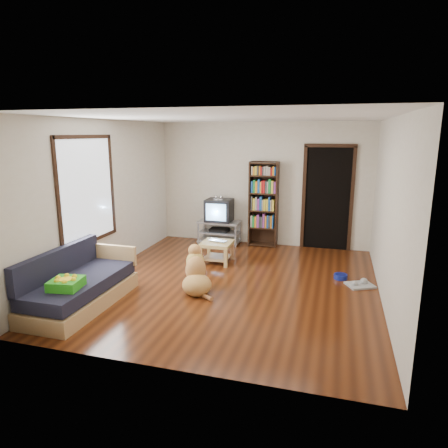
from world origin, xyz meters
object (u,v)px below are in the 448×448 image
(sofa, at_px, (79,287))
(grey_rag, at_px, (360,285))
(green_cushion, at_px, (66,284))
(tv_stand, at_px, (219,231))
(bookshelf, at_px, (264,200))
(coffee_table, at_px, (217,248))
(dog_bowl, at_px, (340,276))
(dog, at_px, (196,274))
(laptop, at_px, (216,242))
(crt_tv, at_px, (220,210))

(sofa, bearing_deg, grey_rag, 25.43)
(green_cushion, distance_m, tv_stand, 4.14)
(bookshelf, xyz_separation_m, coffee_table, (-0.61, -1.39, -0.72))
(dog_bowl, xyz_separation_m, dog, (-2.14, -1.13, 0.22))
(bookshelf, relative_size, coffee_table, 3.27)
(bookshelf, bearing_deg, sofa, -117.32)
(sofa, bearing_deg, bookshelf, 62.68)
(laptop, xyz_separation_m, coffee_table, (-0.00, 0.03, -0.13))
(green_cushion, distance_m, coffee_table, 3.01)
(green_cushion, xyz_separation_m, bookshelf, (1.80, 4.14, 0.52))
(grey_rag, xyz_separation_m, dog, (-2.44, -0.88, 0.25))
(laptop, xyz_separation_m, crt_tv, (-0.34, 1.34, 0.33))
(sofa, bearing_deg, crt_tv, 75.07)
(sofa, height_order, coffee_table, sofa)
(crt_tv, height_order, bookshelf, bookshelf)
(grey_rag, distance_m, dog, 2.61)
(laptop, height_order, dog, dog)
(coffee_table, height_order, dog, dog)
(dog_bowl, distance_m, bookshelf, 2.50)
(dog_bowl, xyz_separation_m, coffee_table, (-2.23, 0.26, 0.24))
(laptop, bearing_deg, bookshelf, 79.05)
(sofa, bearing_deg, dog, 33.98)
(tv_stand, relative_size, sofa, 0.50)
(green_cushion, relative_size, dog, 0.47)
(bookshelf, height_order, dog, bookshelf)
(dog_bowl, height_order, crt_tv, crt_tv)
(sofa, relative_size, dog, 2.28)
(tv_stand, distance_m, crt_tv, 0.47)
(sofa, distance_m, dog, 1.70)
(bookshelf, relative_size, sofa, 1.00)
(dog, bearing_deg, green_cushion, -133.30)
(bookshelf, height_order, sofa, bookshelf)
(dog_bowl, distance_m, sofa, 4.12)
(dog_bowl, height_order, bookshelf, bookshelf)
(green_cushion, height_order, coffee_table, green_cushion)
(crt_tv, distance_m, coffee_table, 1.44)
(coffee_table, bearing_deg, dog, -86.30)
(tv_stand, bearing_deg, sofa, -105.02)
(crt_tv, bearing_deg, grey_rag, -32.36)
(bookshelf, xyz_separation_m, sofa, (-1.92, -3.72, -0.74))
(green_cushion, distance_m, crt_tv, 4.16)
(bookshelf, bearing_deg, dog, -100.56)
(tv_stand, bearing_deg, dog_bowl, -31.04)
(grey_rag, bearing_deg, crt_tv, 147.64)
(dog_bowl, distance_m, crt_tv, 3.10)
(grey_rag, distance_m, tv_stand, 3.40)
(laptop, relative_size, tv_stand, 0.38)
(dog_bowl, xyz_separation_m, crt_tv, (-2.58, 1.57, 0.70))
(laptop, bearing_deg, green_cushion, -101.39)
(laptop, distance_m, dog, 1.37)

